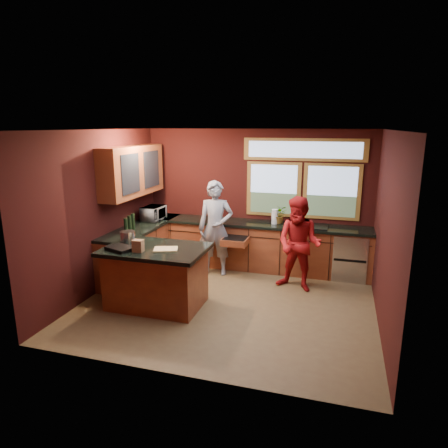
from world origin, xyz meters
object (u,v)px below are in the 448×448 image
at_px(person_red, 299,244).
at_px(cutting_board, 166,249).
at_px(island, 156,276).
at_px(person_grey, 216,228).
at_px(stock_pot, 128,237).

xyz_separation_m(person_red, cutting_board, (-1.85, -1.31, 0.15)).
bearing_deg(island, person_grey, 73.57).
relative_size(person_grey, cutting_board, 5.10).
xyz_separation_m(island, stock_pot, (-0.55, 0.15, 0.56)).
distance_m(island, cutting_board, 0.52).
bearing_deg(island, stock_pot, 164.74).
bearing_deg(person_red, cutting_board, -129.84).
bearing_deg(island, person_red, 31.51).
relative_size(person_grey, stock_pot, 7.43).
relative_size(island, person_grey, 0.87).
height_order(island, stock_pot, stock_pot).
height_order(person_red, stock_pot, person_red).
bearing_deg(cutting_board, person_grey, 80.71).
height_order(person_grey, stock_pot, person_grey).
bearing_deg(island, cutting_board, -14.04).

